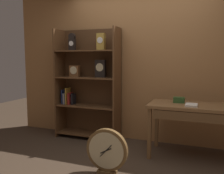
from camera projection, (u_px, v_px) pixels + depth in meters
ground_plane at (113, 173)px, 3.03m from camera, size 10.00×10.00×0.00m
back_wood_panel at (141, 64)px, 4.15m from camera, size 4.80×0.05×2.60m
bookshelf at (88, 84)px, 4.32m from camera, size 1.13×0.37×1.91m
workbench at (200, 112)px, 3.38m from camera, size 1.40×0.63×0.76m
toolbox_small at (179, 100)px, 3.57m from camera, size 0.16×0.10×0.08m
open_repair_manual at (191, 105)px, 3.33m from camera, size 0.17×0.22×0.02m
round_clock_large at (107, 151)px, 2.98m from camera, size 0.52×0.11×0.56m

